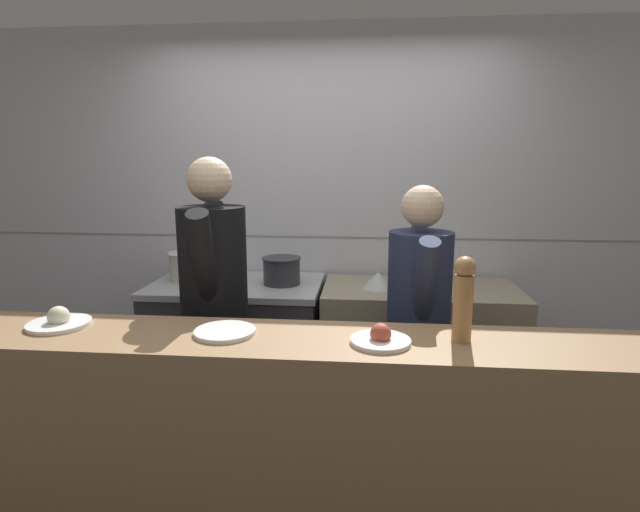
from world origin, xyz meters
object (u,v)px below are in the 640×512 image
(sauce_pot, at_px, (282,270))
(plated_dish_main, at_px, (59,321))
(plated_dish_appetiser, at_px, (225,332))
(stock_pot, at_px, (190,265))
(plated_dish_dessert, at_px, (381,338))
(oven_range, at_px, (238,346))
(mixing_bowl_steel, at_px, (378,280))
(chef_head_cook, at_px, (215,304))
(pepper_mill, at_px, (463,297))
(chef_sous, at_px, (418,323))

(sauce_pot, height_order, plated_dish_main, plated_dish_main)
(plated_dish_main, xyz_separation_m, plated_dish_appetiser, (0.74, -0.03, -0.01))
(stock_pot, xyz_separation_m, plated_dish_dessert, (1.25, -1.34, 0.02))
(stock_pot, xyz_separation_m, plated_dish_appetiser, (0.61, -1.30, 0.01))
(oven_range, xyz_separation_m, sauce_pot, (0.31, -0.00, 0.54))
(oven_range, xyz_separation_m, mixing_bowl_steel, (0.93, -0.03, 0.49))
(stock_pot, distance_m, chef_head_cook, 0.85)
(oven_range, distance_m, chef_head_cook, 0.86)
(pepper_mill, xyz_separation_m, chef_head_cook, (-1.16, 0.54, -0.22))
(mixing_bowl_steel, xyz_separation_m, plated_dish_appetiser, (-0.65, -1.21, 0.06))
(sauce_pot, height_order, chef_head_cook, chef_head_cook)
(plated_dish_main, distance_m, chef_head_cook, 0.74)
(chef_head_cook, distance_m, chef_sous, 1.06)
(plated_dish_main, bearing_deg, plated_dish_dessert, -3.28)
(mixing_bowl_steel, bearing_deg, sauce_pot, 177.43)
(mixing_bowl_steel, relative_size, chef_sous, 0.14)
(chef_head_cook, bearing_deg, plated_dish_dessert, -42.32)
(chef_sous, bearing_deg, plated_dish_appetiser, -146.88)
(sauce_pot, height_order, plated_dish_dessert, plated_dish_dessert)
(pepper_mill, height_order, chef_sous, chef_sous)
(plated_dish_main, xyz_separation_m, chef_sous, (1.58, 0.54, -0.14))
(oven_range, distance_m, mixing_bowl_steel, 1.05)
(chef_sous, bearing_deg, oven_range, 148.08)
(mixing_bowl_steel, distance_m, chef_head_cook, 1.09)
(mixing_bowl_steel, xyz_separation_m, chef_sous, (0.19, -0.64, -0.06))
(sauce_pot, xyz_separation_m, plated_dish_dessert, (0.61, -1.29, 0.03))
(chef_head_cook, bearing_deg, oven_range, 88.47)
(plated_dish_dessert, bearing_deg, pepper_mill, 10.22)
(stock_pot, bearing_deg, chef_sous, -26.50)
(chef_sous, bearing_deg, stock_pot, 152.49)
(plated_dish_main, relative_size, chef_head_cook, 0.15)
(plated_dish_dessert, height_order, chef_head_cook, chef_head_cook)
(plated_dish_main, height_order, chef_head_cook, chef_head_cook)
(oven_range, bearing_deg, plated_dish_main, -110.50)
(oven_range, relative_size, stock_pot, 3.92)
(plated_dish_appetiser, bearing_deg, plated_dish_main, 177.62)
(pepper_mill, height_order, chef_head_cook, chef_head_cook)
(stock_pot, xyz_separation_m, mixing_bowl_steel, (1.26, -0.08, -0.05))
(stock_pot, bearing_deg, sauce_pot, -4.86)
(oven_range, xyz_separation_m, stock_pot, (-0.33, 0.05, 0.55))
(stock_pot, height_order, chef_head_cook, chef_head_cook)
(stock_pot, relative_size, plated_dish_dessert, 1.21)
(chef_head_cook, bearing_deg, plated_dish_appetiser, -75.78)
(mixing_bowl_steel, bearing_deg, oven_range, 178.20)
(stock_pot, xyz_separation_m, plated_dish_main, (-0.12, -1.27, 0.02))
(mixing_bowl_steel, bearing_deg, stock_pot, 176.27)
(plated_dish_appetiser, height_order, plated_dish_dessert, plated_dish_dessert)
(stock_pot, distance_m, sauce_pot, 0.64)
(sauce_pot, xyz_separation_m, pepper_mill, (0.93, -1.23, 0.19))
(stock_pot, height_order, pepper_mill, pepper_mill)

